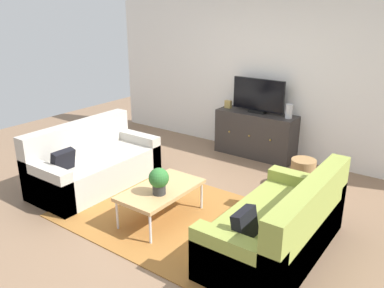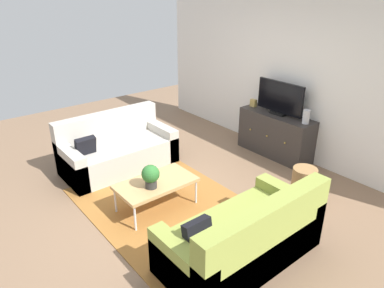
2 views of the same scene
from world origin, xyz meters
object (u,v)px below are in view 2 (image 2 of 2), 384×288
potted_plant (151,175)px  wicker_basket (304,182)px  couch_left_side (116,150)px  couch_right_side (246,241)px  mantel_clock (253,103)px  coffee_table (156,184)px  flat_screen_tv (280,98)px  glass_vase (306,117)px  tv_console (275,135)px

potted_plant → wicker_basket: (0.95, 1.93, -0.37)m
couch_left_side → couch_right_side: (2.88, 0.00, 0.00)m
potted_plant → mantel_clock: 2.77m
coffee_table → flat_screen_tv: (-0.08, 2.56, 0.65)m
coffee_table → potted_plant: (0.08, -0.12, 0.20)m
potted_plant → glass_vase: 2.71m
flat_screen_tv → glass_vase: size_ratio=4.00×
couch_right_side → tv_console: couch_right_side is taller
mantel_clock → potted_plant: bearing=-75.0°
potted_plant → tv_console: 2.68m
potted_plant → glass_vase: glass_vase is taller
potted_plant → flat_screen_tv: 2.73m
glass_vase → wicker_basket: size_ratio=0.53×
mantel_clock → wicker_basket: size_ratio=0.31×
couch_right_side → tv_console: bearing=122.9°
couch_left_side → coffee_table: 1.43m
glass_vase → mantel_clock: (-1.10, 0.00, -0.05)m
glass_vase → wicker_basket: glass_vase is taller
couch_right_side → wicker_basket: (-0.42, 1.64, -0.08)m
couch_right_side → tv_console: size_ratio=1.32×
couch_left_side → tv_console: size_ratio=1.32×
couch_right_side → mantel_clock: size_ratio=13.63×
flat_screen_tv → mantel_clock: (-0.55, -0.02, -0.21)m
tv_console → wicker_basket: (1.12, -0.74, -0.16)m
potted_plant → wicker_basket: 2.18m
glass_vase → mantel_clock: size_ratio=1.71×
flat_screen_tv → glass_vase: 0.57m
flat_screen_tv → couch_right_side: bearing=-57.3°
couch_left_side → tv_console: (1.34, 2.37, 0.08)m
potted_plant → tv_console: tv_console is taller
mantel_clock → glass_vase: bearing=0.0°
flat_screen_tv → couch_left_side: bearing=-119.2°
tv_console → wicker_basket: tv_console is taller
potted_plant → glass_vase: bearing=81.8°
mantel_clock → coffee_table: bearing=-76.0°
couch_right_side → glass_vase: size_ratio=7.96×
couch_right_side → glass_vase: bearing=112.6°
flat_screen_tv → tv_console: bearing=-90.0°
couch_right_side → flat_screen_tv: (-1.54, 2.39, 0.73)m
couch_right_side → potted_plant: 1.43m
tv_console → flat_screen_tv: size_ratio=1.50×
glass_vase → tv_console: bearing=-180.0°
flat_screen_tv → wicker_basket: flat_screen_tv is taller
coffee_table → wicker_basket: wicker_basket is taller
couch_right_side → flat_screen_tv: bearing=122.7°
couch_left_side → wicker_basket: (2.46, 1.64, -0.08)m
couch_left_side → glass_vase: (1.89, 2.37, 0.57)m
flat_screen_tv → mantel_clock: size_ratio=6.86×
wicker_basket → glass_vase: bearing=127.7°
flat_screen_tv → wicker_basket: bearing=-34.1°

